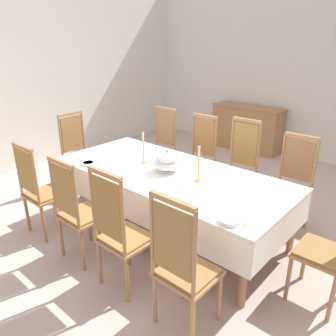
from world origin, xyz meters
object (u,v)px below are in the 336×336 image
dining_table (169,177)px  chair_north_a (161,146)px  chair_head_east (332,248)px  spoon_primary (244,226)px  chair_south_b (77,209)px  chair_south_c (120,231)px  spoon_secondary (85,161)px  candlestick_east (199,167)px  chair_head_west (78,152)px  bowl_near_right (88,163)px  chair_north_c (239,166)px  bowl_far_left (184,198)px  soup_tureen (167,161)px  sideboard (246,128)px  chair_north_d (291,183)px  chair_north_b (199,157)px  chair_south_a (40,189)px  bowl_near_left (230,220)px  chair_south_d (182,265)px  candlestick_west (143,151)px

dining_table → chair_north_a: 1.48m
chair_head_east → spoon_primary: bearing=130.3°
chair_south_b → spoon_primary: chair_south_b is taller
chair_south_c → spoon_secondary: (-1.30, 0.58, 0.17)m
candlestick_east → spoon_secondary: size_ratio=2.23×
chair_head_west → bowl_near_right: 1.05m
chair_south_c → chair_north_c: 2.05m
chair_north_c → bowl_far_left: size_ratio=7.13×
soup_tureen → sideboard: 3.55m
dining_table → chair_south_b: bearing=-108.2°
chair_north_d → spoon_primary: 1.52m
chair_north_c → soup_tureen: (-0.34, -1.03, 0.27)m
chair_south_b → sideboard: bearing=97.0°
chair_north_b → bowl_near_right: size_ratio=7.84×
chair_south_a → candlestick_east: size_ratio=2.88×
chair_north_a → chair_head_west: (-0.73, -1.02, -0.00)m
dining_table → bowl_near_right: 1.00m
dining_table → bowl_near_left: bearing=-24.5°
chair_south_a → chair_south_c: bearing=-0.2°
chair_north_c → bowl_far_left: 1.49m
chair_north_c → chair_south_d: chair_north_c is taller
chair_south_d → bowl_near_right: (-1.91, 0.55, 0.18)m
spoon_primary → candlestick_west: bearing=154.8°
chair_north_d → spoon_secondary: (-2.02, -1.47, 0.19)m
chair_north_a → bowl_near_right: chair_north_a is taller
chair_north_a → bowl_far_left: size_ratio=6.89×
chair_south_d → spoon_secondary: size_ratio=6.84×
chair_north_a → chair_north_c: (1.39, 0.00, 0.01)m
chair_head_east → candlestick_east: (-1.38, -0.00, 0.36)m
dining_table → chair_north_b: (-0.34, 1.02, -0.10)m
chair_south_d → chair_head_west: chair_south_d is taller
chair_south_b → candlestick_east: bearing=53.9°
chair_south_b → chair_north_c: (0.65, 2.05, 0.03)m
soup_tureen → candlestick_west: size_ratio=0.81×
chair_south_c → chair_head_west: size_ratio=1.03×
soup_tureen → spoon_secondary: (-0.96, -0.45, -0.11)m
chair_south_b → sideboard: 4.48m
chair_south_a → candlestick_west: bearing=57.0°
chair_head_east → candlestick_west: 2.23m
chair_south_a → chair_head_west: size_ratio=0.96×
dining_table → chair_south_c: (0.32, -1.02, -0.09)m
dining_table → spoon_primary: size_ratio=15.68×
chair_head_west → spoon_secondary: chair_head_west is taller
chair_north_a → candlestick_west: bearing=122.9°
dining_table → chair_south_b: 1.08m
candlestick_east → bowl_far_left: bearing=-70.4°
bowl_far_left → chair_north_d: bearing=72.3°
chair_south_d → candlestick_east: (-0.62, 1.02, 0.32)m
chair_south_d → chair_south_c: bearing=-180.0°
dining_table → chair_north_c: bearing=72.8°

